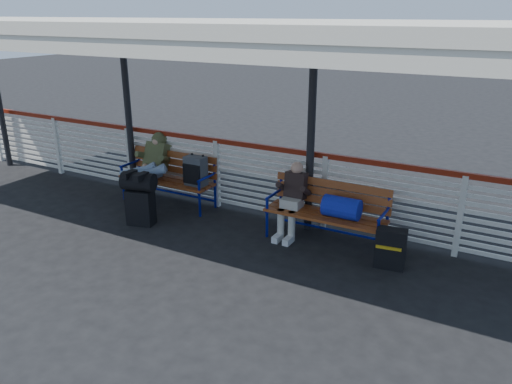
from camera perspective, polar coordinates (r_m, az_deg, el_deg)
The scene contains 9 objects.
ground at distance 7.56m, azimuth -12.29°, elevation -6.19°, with size 60.00×60.00×0.00m, color black.
fence at distance 8.72m, azimuth -4.49°, elevation 2.45°, with size 12.08×0.08×1.24m.
canopy at distance 7.48m, azimuth -9.54°, elevation 17.92°, with size 12.60×3.60×3.16m.
luggage_stack at distance 8.20m, azimuth -13.15°, elevation -0.50°, with size 0.59×0.41×0.88m.
bench_left at distance 8.85m, azimuth -8.77°, elevation 2.23°, with size 1.80×0.56×0.97m.
bench_right at distance 7.36m, azimuth 8.87°, elevation -1.73°, with size 1.80×0.56×0.92m.
traveler_man at distance 8.80m, azimuth -12.20°, elevation 2.68°, with size 0.93×1.56×0.77m.
companion_person at distance 7.57m, azimuth 4.16°, elevation -0.80°, with size 0.32×0.66×1.15m.
suitcase_side at distance 6.97m, azimuth 15.12°, elevation -6.24°, with size 0.42×0.29×0.55m.
Camera 1 is at (4.60, -5.03, 3.27)m, focal length 35.00 mm.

